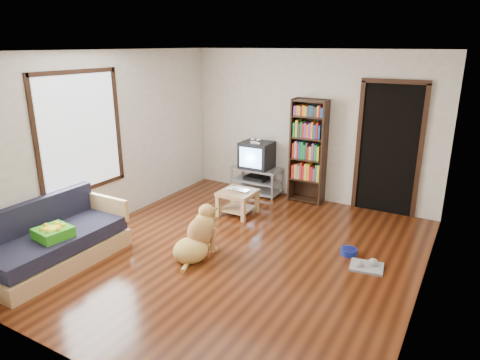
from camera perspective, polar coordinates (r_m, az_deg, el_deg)
The scene contains 18 objects.
ground at distance 5.82m, azimuth -0.27°, elevation -9.66°, with size 5.00×5.00×0.00m, color #56250E.
ceiling at distance 5.17m, azimuth -0.31°, elevation 16.87°, with size 5.00×5.00×0.00m, color white.
wall_back at distance 7.56m, azimuth 9.29°, elevation 7.00°, with size 4.50×4.50×0.00m, color beige.
wall_front at distance 3.53m, azimuth -21.16°, elevation -6.49°, with size 4.50×4.50×0.00m, color beige.
wall_left at distance 6.73m, azimuth -17.19°, elevation 5.12°, with size 5.00×5.00×0.00m, color beige.
wall_right at distance 4.69m, azimuth 24.24°, elevation -0.96°, with size 5.00×5.00×0.00m, color beige.
green_cushion at distance 5.71m, azimuth -23.64°, elevation -6.45°, with size 0.38×0.38×0.13m, color green.
laptop at distance 6.89m, azimuth -0.44°, elevation -1.44°, with size 0.36×0.23×0.03m, color white.
dog_bowl at distance 5.94m, azimuth 14.30°, elevation -9.22°, with size 0.22×0.22×0.08m, color navy.
grey_rag at distance 5.68m, azimuth 16.53°, elevation -11.04°, with size 0.40×0.32×0.03m, color gray.
window at distance 6.36m, azimuth -20.51°, elevation 5.93°, with size 0.03×1.46×1.70m.
doorway at distance 7.23m, azimuth 19.23°, elevation 4.29°, with size 1.03×0.05×2.19m.
tv_stand at distance 7.95m, azimuth 2.21°, elevation 0.08°, with size 0.90×0.45×0.50m.
crt_tv at distance 7.84m, azimuth 2.33°, elevation 3.42°, with size 0.55×0.52×0.58m.
bookshelf at distance 7.46m, azimuth 9.11°, elevation 4.52°, with size 0.60×0.30×1.80m.
sofa at distance 5.94m, azimuth -23.42°, elevation -7.84°, with size 0.80×1.80×0.80m.
coffee_table at distance 6.96m, azimuth -0.31°, elevation -2.42°, with size 0.55×0.55×0.40m.
dog at distance 5.65m, azimuth -5.75°, elevation -7.76°, with size 0.51×0.86×0.70m.
Camera 1 is at (2.59, -4.47, 2.68)m, focal length 32.00 mm.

